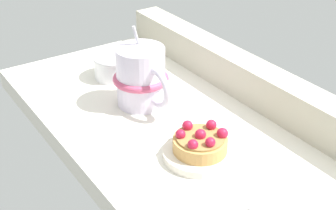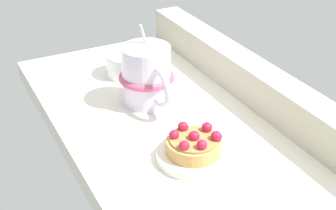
# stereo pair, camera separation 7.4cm
# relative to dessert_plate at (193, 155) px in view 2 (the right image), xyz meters

# --- Properties ---
(ground_plane) EXTENTS (0.76, 0.36, 0.04)m
(ground_plane) POSITION_rel_dessert_plate_xyz_m (-0.06, 0.03, -0.02)
(ground_plane) COLOR silver
(window_rail_back) EXTENTS (0.74, 0.05, 0.06)m
(window_rail_back) POSITION_rel_dessert_plate_xyz_m (-0.06, 0.18, 0.03)
(window_rail_back) COLOR #B2AD99
(window_rail_back) RESTS_ON ground_plane
(dessert_plate) EXTENTS (0.11, 0.11, 0.01)m
(dessert_plate) POSITION_rel_dessert_plate_xyz_m (0.00, 0.00, 0.00)
(dessert_plate) COLOR silver
(dessert_plate) RESTS_ON ground_plane
(raspberry_tart) EXTENTS (0.08, 0.08, 0.04)m
(raspberry_tart) POSITION_rel_dessert_plate_xyz_m (-0.00, 0.00, 0.02)
(raspberry_tart) COLOR tan
(raspberry_tart) RESTS_ON dessert_plate
(coffee_mug) EXTENTS (0.13, 0.09, 0.13)m
(coffee_mug) POSITION_rel_dessert_plate_xyz_m (-0.18, 0.01, 0.04)
(coffee_mug) COLOR silver
(coffee_mug) RESTS_ON ground_plane
(sugar_bowl) EXTENTS (0.08, 0.08, 0.04)m
(sugar_bowl) POSITION_rel_dessert_plate_xyz_m (-0.29, 0.02, 0.02)
(sugar_bowl) COLOR white
(sugar_bowl) RESTS_ON ground_plane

